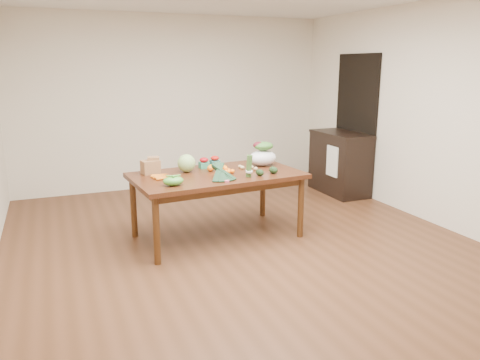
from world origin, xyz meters
name	(u,v)px	position (x,y,z in m)	size (l,w,h in m)	color
floor	(247,249)	(0.00, 0.00, 0.00)	(6.00, 6.00, 0.00)	#58331E
room_walls	(247,124)	(0.00, 0.00, 1.35)	(5.02, 6.02, 2.70)	silver
dining_table	(217,205)	(-0.17, 0.48, 0.38)	(1.86, 1.03, 0.75)	#411D0F
doorway_dark	(355,124)	(2.48, 1.60, 1.05)	(0.02, 1.00, 2.10)	black
cabinet	(340,163)	(2.22, 1.59, 0.47)	(0.52, 1.02, 0.94)	black
dish_towel	(332,161)	(1.96, 1.40, 0.55)	(0.02, 0.28, 0.45)	white
paper_bag	(150,166)	(-0.86, 0.75, 0.84)	(0.26, 0.22, 0.18)	olive
cabbage	(187,163)	(-0.46, 0.68, 0.85)	(0.20, 0.20, 0.20)	#94BB6B
strawberry_basket_a	(204,164)	(-0.21, 0.81, 0.80)	(0.11, 0.11, 0.10)	#B00B19
strawberry_basket_b	(215,162)	(-0.06, 0.87, 0.80)	(0.11, 0.11, 0.10)	red
orange_a	(210,168)	(-0.20, 0.61, 0.79)	(0.07, 0.07, 0.07)	orange
orange_b	(211,168)	(-0.18, 0.64, 0.79)	(0.07, 0.07, 0.07)	#FFA90F
orange_c	(225,168)	(-0.05, 0.56, 0.79)	(0.07, 0.07, 0.07)	orange
mandarin_cluster	(226,170)	(-0.08, 0.43, 0.79)	(0.18, 0.18, 0.08)	orange
carrots	(162,176)	(-0.79, 0.51, 0.76)	(0.22, 0.24, 0.03)	#D75612
snap_pea_bag	(173,181)	(-0.75, 0.14, 0.80)	(0.21, 0.16, 0.10)	green
kale_bunch	(223,173)	(-0.21, 0.16, 0.83)	(0.32, 0.40, 0.16)	#152F1E
asparagus_bundle	(249,166)	(0.10, 0.18, 0.88)	(0.08, 0.08, 0.25)	#5C853C
potato_a	(242,167)	(0.18, 0.57, 0.77)	(0.05, 0.04, 0.04)	#D4C37A
potato_b	(250,170)	(0.22, 0.44, 0.77)	(0.05, 0.04, 0.04)	tan
potato_c	(252,167)	(0.29, 0.56, 0.77)	(0.05, 0.04, 0.04)	tan
potato_d	(240,166)	(0.18, 0.65, 0.77)	(0.05, 0.04, 0.04)	tan
potato_e	(256,169)	(0.30, 0.45, 0.77)	(0.05, 0.04, 0.04)	#D2B379
avocado_a	(260,173)	(0.23, 0.19, 0.79)	(0.07, 0.11, 0.07)	black
avocado_b	(273,170)	(0.42, 0.24, 0.79)	(0.08, 0.12, 0.08)	black
salad_bag	(263,155)	(0.49, 0.67, 0.88)	(0.34, 0.25, 0.26)	white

